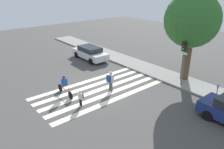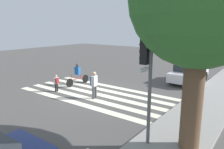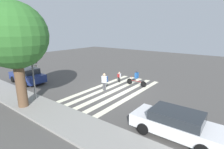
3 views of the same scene
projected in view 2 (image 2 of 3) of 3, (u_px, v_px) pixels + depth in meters
The scene contains 8 objects.
ground_plane at pixel (96, 94), 13.93m from camera, with size 60.00×60.00×0.00m, color #4C4947.
sidewalk_curb at pixel (196, 116), 10.28m from camera, with size 36.00×2.50×0.14m.
crosswalk_stripes at pixel (96, 94), 13.93m from camera, with size 4.38×10.00×0.01m.
traffic_light at pixel (147, 69), 7.31m from camera, with size 0.60×0.50×4.01m.
pedestrian_adult_tall_backpack at pixel (94, 83), 12.84m from camera, with size 0.49×0.45×1.63m.
pedestrian_adult_blue_shirt at pixel (56, 82), 14.27m from camera, with size 0.33×0.29×1.13m.
cyclist_far_lane at pixel (78, 73), 15.88m from camera, with size 2.20×0.40×1.57m.
car_parked_silver_sedan at pixel (189, 72), 16.87m from camera, with size 4.62×1.96×1.42m.
Camera 2 is at (10.09, 8.79, 4.21)m, focal length 35.00 mm.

